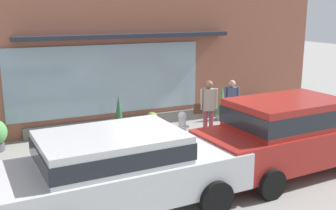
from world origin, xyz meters
TOP-DOWN VIEW (x-y plane):
  - ground_plane at (0.00, 0.00)m, footprint 60.00×60.00m
  - curb_strip at (0.00, -0.20)m, footprint 14.00×0.24m
  - storefront at (-0.01, 3.19)m, footprint 14.00×0.81m
  - fire_hydrant at (0.93, 1.08)m, footprint 0.38×0.35m
  - pedestrian_with_handbag at (1.68, 0.96)m, footprint 0.66×0.32m
  - pedestrian_passerby at (2.79, 1.44)m, footprint 0.43×0.29m
  - parked_car_silver at (-1.98, -2.18)m, footprint 4.59×2.22m
  - parked_car_red at (2.13, -1.96)m, footprint 4.61×2.16m
  - potted_plant_corner_tall at (-0.61, 2.09)m, footprint 0.33×0.33m
  - potted_plant_doorstep at (3.15, 2.55)m, footprint 0.39×0.39m
  - potted_plant_near_hydrant at (4.72, 2.38)m, footprint 0.50×0.50m
  - potted_plant_window_center at (0.55, 2.40)m, footprint 0.36×0.36m

SIDE VIEW (x-z plane):
  - ground_plane at x=0.00m, z-range 0.00..0.00m
  - curb_strip at x=0.00m, z-range 0.00..0.12m
  - potted_plant_near_hydrant at x=4.72m, z-range -0.02..0.59m
  - potted_plant_window_center at x=0.55m, z-range 0.00..0.57m
  - fire_hydrant at x=0.93m, z-range 0.01..0.86m
  - potted_plant_doorstep at x=3.15m, z-range -0.02..1.11m
  - potted_plant_corner_tall at x=-0.61m, z-range -0.02..1.25m
  - parked_car_silver at x=-1.98m, z-range 0.12..1.65m
  - pedestrian_passerby at x=2.79m, z-range 0.12..1.67m
  - parked_car_red at x=2.13m, z-range 0.10..1.82m
  - pedestrian_with_handbag at x=1.68m, z-range 0.15..1.84m
  - storefront at x=-0.01m, z-range -0.05..5.34m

